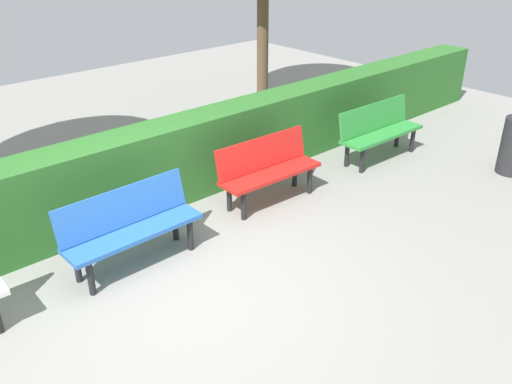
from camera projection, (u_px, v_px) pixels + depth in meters
name	position (u px, v px, depth m)	size (l,w,h in m)	color
ground_plane	(185.00, 292.00, 5.58)	(18.23, 18.23, 0.00)	gray
bench_green	(379.00, 129.00, 8.50)	(1.57, 0.50, 0.86)	#2D8C38
bench_red	(267.00, 167.00, 7.20)	(1.48, 0.52, 0.86)	red
bench_blue	(130.00, 224.00, 5.85)	(1.55, 0.49, 0.86)	blue
hedge_row	(165.00, 164.00, 7.15)	(14.23, 0.57, 1.08)	#2D6B28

